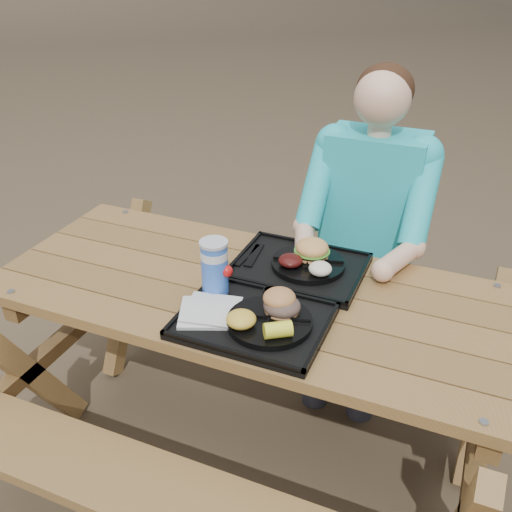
% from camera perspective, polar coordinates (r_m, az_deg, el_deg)
% --- Properties ---
extents(ground, '(60.00, 60.00, 0.00)m').
position_cam_1_polar(ground, '(2.42, 0.00, -18.38)').
color(ground, '#999999').
rests_on(ground, ground).
extents(picnic_table, '(1.80, 1.49, 0.75)m').
position_cam_1_polar(picnic_table, '(2.15, 0.00, -11.72)').
color(picnic_table, '#999999').
rests_on(picnic_table, ground).
extents(tray_near, '(0.45, 0.35, 0.02)m').
position_cam_1_polar(tray_near, '(1.76, -0.26, -6.61)').
color(tray_near, black).
rests_on(tray_near, picnic_table).
extents(tray_far, '(0.45, 0.35, 0.02)m').
position_cam_1_polar(tray_far, '(2.03, 4.32, -1.23)').
color(tray_far, black).
rests_on(tray_far, picnic_table).
extents(plate_near, '(0.26, 0.26, 0.02)m').
position_cam_1_polar(plate_near, '(1.73, 1.36, -6.58)').
color(plate_near, black).
rests_on(plate_near, tray_near).
extents(plate_far, '(0.26, 0.26, 0.02)m').
position_cam_1_polar(plate_far, '(2.02, 5.24, -0.78)').
color(plate_far, black).
rests_on(plate_far, tray_far).
extents(napkin_stack, '(0.22, 0.22, 0.02)m').
position_cam_1_polar(napkin_stack, '(1.78, -4.91, -5.54)').
color(napkin_stack, silver).
rests_on(napkin_stack, tray_near).
extents(soda_cup, '(0.09, 0.09, 0.18)m').
position_cam_1_polar(soda_cup, '(1.84, -4.16, -1.23)').
color(soda_cup, blue).
rests_on(soda_cup, tray_near).
extents(condiment_bbq, '(0.05, 0.05, 0.03)m').
position_cam_1_polar(condiment_bbq, '(1.84, 1.50, -3.77)').
color(condiment_bbq, black).
rests_on(condiment_bbq, tray_near).
extents(condiment_mustard, '(0.05, 0.05, 0.03)m').
position_cam_1_polar(condiment_mustard, '(1.82, 2.72, -4.31)').
color(condiment_mustard, gold).
rests_on(condiment_mustard, tray_near).
extents(sandwich, '(0.11, 0.11, 0.11)m').
position_cam_1_polar(sandwich, '(1.72, 2.64, -4.11)').
color(sandwich, '#C37E45').
rests_on(sandwich, plate_near).
extents(mac_cheese, '(0.09, 0.09, 0.05)m').
position_cam_1_polar(mac_cheese, '(1.68, -1.50, -6.34)').
color(mac_cheese, yellow).
rests_on(mac_cheese, plate_near).
extents(corn_cob, '(0.11, 0.11, 0.05)m').
position_cam_1_polar(corn_cob, '(1.64, 2.21, -7.38)').
color(corn_cob, '#FFFD35').
rests_on(corn_cob, plate_near).
extents(cutlery_far, '(0.05, 0.17, 0.01)m').
position_cam_1_polar(cutlery_far, '(2.08, -0.19, 0.11)').
color(cutlery_far, black).
rests_on(cutlery_far, tray_far).
extents(burger, '(0.12, 0.12, 0.11)m').
position_cam_1_polar(burger, '(2.02, 5.66, 1.20)').
color(burger, '#ECA053').
rests_on(burger, plate_far).
extents(baked_beans, '(0.09, 0.09, 0.04)m').
position_cam_1_polar(baked_beans, '(1.98, 3.47, -0.46)').
color(baked_beans, '#410E0D').
rests_on(baked_beans, plate_far).
extents(potato_salad, '(0.08, 0.08, 0.04)m').
position_cam_1_polar(potato_salad, '(1.93, 6.44, -1.26)').
color(potato_salad, white).
rests_on(potato_salad, plate_far).
extents(diner, '(0.48, 0.84, 1.28)m').
position_cam_1_polar(diner, '(2.45, 10.99, 0.84)').
color(diner, '#1CC1C5').
rests_on(diner, ground).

